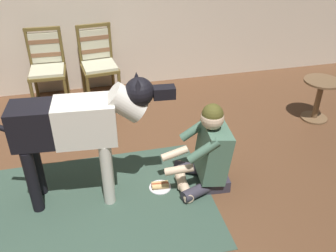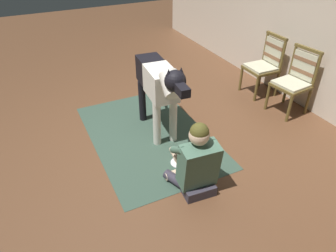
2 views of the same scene
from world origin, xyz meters
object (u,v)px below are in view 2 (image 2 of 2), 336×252
(large_dog, at_px, (160,84))
(dining_chair_left_of_pair, at_px, (266,62))
(dining_chair_right_of_pair, at_px, (296,78))
(person_sitting_on_floor, at_px, (196,163))
(hot_dog_on_plate, at_px, (179,161))

(large_dog, bearing_deg, dining_chair_left_of_pair, 100.40)
(dining_chair_right_of_pair, relative_size, large_dog, 0.64)
(dining_chair_left_of_pair, relative_size, large_dog, 0.64)
(person_sitting_on_floor, bearing_deg, hot_dog_on_plate, 175.43)
(dining_chair_left_of_pair, height_order, large_dog, large_dog)
(dining_chair_right_of_pair, distance_m, person_sitting_on_floor, 2.33)
(person_sitting_on_floor, relative_size, large_dog, 0.57)
(dining_chair_right_of_pair, relative_size, hot_dog_on_plate, 4.66)
(large_dog, bearing_deg, person_sitting_on_floor, -4.57)
(person_sitting_on_floor, xyz_separation_m, hot_dog_on_plate, (-0.45, 0.04, -0.33))
(dining_chair_right_of_pair, bearing_deg, person_sitting_on_floor, -69.06)
(person_sitting_on_floor, bearing_deg, large_dog, 175.43)
(dining_chair_left_of_pair, distance_m, large_dog, 2.13)
(dining_chair_left_of_pair, distance_m, dining_chair_right_of_pair, 0.66)
(dining_chair_left_of_pair, xyz_separation_m, large_dog, (0.38, -2.08, 0.23))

